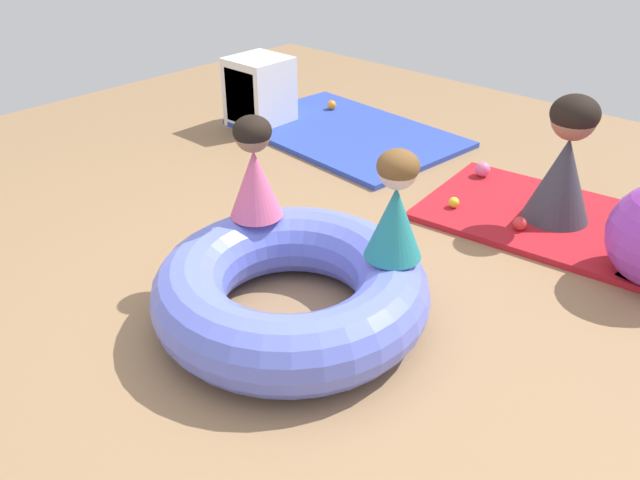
{
  "coord_description": "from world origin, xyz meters",
  "views": [
    {
      "loc": [
        1.75,
        -1.73,
        1.9
      ],
      "look_at": [
        -0.06,
        0.23,
        0.36
      ],
      "focal_mm": 36.58,
      "sensor_mm": 36.0,
      "label": 1
    }
  ],
  "objects_px": {
    "storage_cube": "(257,93)",
    "inflatable_cushion": "(291,290)",
    "child_in_pink": "(254,169)",
    "play_ball_yellow": "(454,202)",
    "play_ball_red": "(520,223)",
    "play_ball_orange": "(332,105)",
    "adult_seated": "(566,161)",
    "child_in_teal": "(396,206)",
    "play_ball_pink": "(483,169)"
  },
  "relations": [
    {
      "from": "adult_seated",
      "to": "storage_cube",
      "type": "xyz_separation_m",
      "value": [
        -2.59,
        -0.04,
        -0.13
      ]
    },
    {
      "from": "play_ball_orange",
      "to": "storage_cube",
      "type": "distance_m",
      "value": 0.71
    },
    {
      "from": "storage_cube",
      "to": "inflatable_cushion",
      "type": "bearing_deg",
      "value": -39.54
    },
    {
      "from": "child_in_pink",
      "to": "play_ball_yellow",
      "type": "bearing_deg",
      "value": 49.27
    },
    {
      "from": "inflatable_cushion",
      "to": "play_ball_orange",
      "type": "relative_size",
      "value": 16.54
    },
    {
      "from": "play_ball_orange",
      "to": "play_ball_red",
      "type": "bearing_deg",
      "value": -21.34
    },
    {
      "from": "adult_seated",
      "to": "child_in_pink",
      "type": "bearing_deg",
      "value": -149.37
    },
    {
      "from": "child_in_teal",
      "to": "play_ball_red",
      "type": "distance_m",
      "value": 1.26
    },
    {
      "from": "child_in_pink",
      "to": "play_ball_yellow",
      "type": "height_order",
      "value": "child_in_pink"
    },
    {
      "from": "inflatable_cushion",
      "to": "play_ball_red",
      "type": "relative_size",
      "value": 16.13
    },
    {
      "from": "play_ball_yellow",
      "to": "storage_cube",
      "type": "relative_size",
      "value": 0.12
    },
    {
      "from": "inflatable_cushion",
      "to": "play_ball_red",
      "type": "xyz_separation_m",
      "value": [
        0.41,
        1.49,
        -0.09
      ]
    },
    {
      "from": "inflatable_cushion",
      "to": "storage_cube",
      "type": "distance_m",
      "value": 2.73
    },
    {
      "from": "child_in_pink",
      "to": "adult_seated",
      "type": "xyz_separation_m",
      "value": [
        0.92,
        1.58,
        -0.19
      ]
    },
    {
      "from": "adult_seated",
      "to": "play_ball_yellow",
      "type": "distance_m",
      "value": 0.69
    },
    {
      "from": "play_ball_yellow",
      "to": "play_ball_pink",
      "type": "distance_m",
      "value": 0.55
    },
    {
      "from": "play_ball_yellow",
      "to": "play_ball_red",
      "type": "bearing_deg",
      "value": 1.75
    },
    {
      "from": "child_in_teal",
      "to": "play_ball_orange",
      "type": "bearing_deg",
      "value": -104.84
    },
    {
      "from": "play_ball_orange",
      "to": "inflatable_cushion",
      "type": "bearing_deg",
      "value": -52.02
    },
    {
      "from": "play_ball_orange",
      "to": "child_in_pink",
      "type": "bearing_deg",
      "value": -56.92
    },
    {
      "from": "inflatable_cushion",
      "to": "play_ball_yellow",
      "type": "relative_size",
      "value": 19.22
    },
    {
      "from": "adult_seated",
      "to": "play_ball_pink",
      "type": "distance_m",
      "value": 0.75
    },
    {
      "from": "play_ball_red",
      "to": "play_ball_yellow",
      "type": "height_order",
      "value": "play_ball_red"
    },
    {
      "from": "inflatable_cushion",
      "to": "adult_seated",
      "type": "relative_size",
      "value": 1.7
    },
    {
      "from": "adult_seated",
      "to": "play_ball_orange",
      "type": "xyz_separation_m",
      "value": [
        -2.34,
        0.59,
        -0.33
      ]
    },
    {
      "from": "play_ball_orange",
      "to": "adult_seated",
      "type": "bearing_deg",
      "value": -14.23
    },
    {
      "from": "child_in_teal",
      "to": "storage_cube",
      "type": "height_order",
      "value": "child_in_teal"
    },
    {
      "from": "child_in_pink",
      "to": "play_ball_orange",
      "type": "relative_size",
      "value": 6.7
    },
    {
      "from": "child_in_pink",
      "to": "play_ball_orange",
      "type": "height_order",
      "value": "child_in_pink"
    },
    {
      "from": "play_ball_yellow",
      "to": "play_ball_pink",
      "type": "height_order",
      "value": "play_ball_pink"
    },
    {
      "from": "inflatable_cushion",
      "to": "play_ball_pink",
      "type": "distance_m",
      "value": 2.02
    },
    {
      "from": "child_in_teal",
      "to": "play_ball_pink",
      "type": "distance_m",
      "value": 1.81
    },
    {
      "from": "play_ball_yellow",
      "to": "play_ball_pink",
      "type": "bearing_deg",
      "value": 101.84
    },
    {
      "from": "adult_seated",
      "to": "play_ball_orange",
      "type": "distance_m",
      "value": 2.44
    },
    {
      "from": "inflatable_cushion",
      "to": "play_ball_red",
      "type": "height_order",
      "value": "inflatable_cushion"
    },
    {
      "from": "child_in_pink",
      "to": "play_ball_orange",
      "type": "xyz_separation_m",
      "value": [
        -1.42,
        2.18,
        -0.52
      ]
    },
    {
      "from": "inflatable_cushion",
      "to": "storage_cube",
      "type": "bearing_deg",
      "value": 140.46
    },
    {
      "from": "play_ball_pink",
      "to": "child_in_teal",
      "type": "bearing_deg",
      "value": -74.26
    },
    {
      "from": "inflatable_cushion",
      "to": "play_ball_orange",
      "type": "distance_m",
      "value": 3.0
    },
    {
      "from": "inflatable_cushion",
      "to": "child_in_pink",
      "type": "xyz_separation_m",
      "value": [
        -0.43,
        0.19,
        0.43
      ]
    },
    {
      "from": "child_in_pink",
      "to": "child_in_teal",
      "type": "bearing_deg",
      "value": -12.47
    },
    {
      "from": "adult_seated",
      "to": "play_ball_yellow",
      "type": "bearing_deg",
      "value": -179.43
    },
    {
      "from": "adult_seated",
      "to": "storage_cube",
      "type": "relative_size",
      "value": 1.36
    },
    {
      "from": "adult_seated",
      "to": "play_ball_yellow",
      "type": "relative_size",
      "value": 11.29
    },
    {
      "from": "inflatable_cushion",
      "to": "child_in_pink",
      "type": "height_order",
      "value": "child_in_pink"
    },
    {
      "from": "play_ball_red",
      "to": "play_ball_pink",
      "type": "distance_m",
      "value": 0.76
    },
    {
      "from": "inflatable_cushion",
      "to": "adult_seated",
      "type": "distance_m",
      "value": 1.85
    },
    {
      "from": "play_ball_yellow",
      "to": "storage_cube",
      "type": "xyz_separation_m",
      "value": [
        -2.07,
        0.26,
        0.21
      ]
    },
    {
      "from": "play_ball_red",
      "to": "child_in_pink",
      "type": "bearing_deg",
      "value": -122.76
    },
    {
      "from": "child_in_teal",
      "to": "play_ball_pink",
      "type": "bearing_deg",
      "value": -136.06
    }
  ]
}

